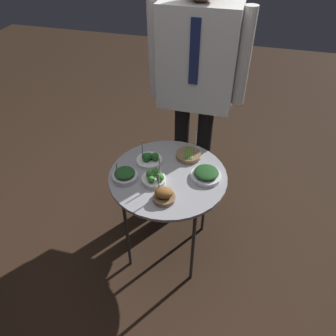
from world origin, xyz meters
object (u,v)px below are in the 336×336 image
Objects in this scene: serving_cart at (168,181)px; bowl_roast_center at (164,195)px; bowl_spinach_front_right at (206,174)px; bowl_asparagus_front_center at (189,155)px; waiter_figure at (197,71)px; bowl_broccoli_front_left at (154,178)px; bowl_broccoli_mid_right at (149,159)px; bowl_spinach_near_rim at (125,175)px.

serving_cart is 4.22× the size of bowl_roast_center.
bowl_asparagus_front_center is at bearing 130.49° from bowl_spinach_front_right.
serving_cart is at bearing -94.20° from waiter_figure.
serving_cart is at bearing 51.18° from bowl_broccoli_front_left.
waiter_figure is (0.04, 0.53, 0.43)m from serving_cart.
bowl_roast_center is 0.10× the size of waiter_figure.
bowl_broccoli_mid_right reaches higher than serving_cart.
serving_cart is 4.76× the size of bowl_spinach_near_rim.
bowl_spinach_near_rim is at bearing 157.87° from bowl_roast_center.
waiter_figure is at bearing 96.33° from bowl_asparagus_front_center.
bowl_roast_center reaches higher than bowl_broccoli_mid_right.
bowl_broccoli_mid_right is (-0.13, 0.08, 0.07)m from serving_cart.
bowl_broccoli_front_left reaches higher than bowl_spinach_near_rim.
bowl_broccoli_front_left is 1.13× the size of bowl_roast_center.
bowl_spinach_near_rim is 0.19m from bowl_broccoli_mid_right.
bowl_roast_center is 1.04× the size of bowl_broccoli_mid_right.
bowl_broccoli_front_left is at bearing -117.66° from bowl_asparagus_front_center.
bowl_spinach_near_rim is at bearing -137.16° from bowl_asparagus_front_center.
serving_cart is 3.72× the size of bowl_broccoli_front_left.
waiter_figure is at bearing 85.80° from serving_cart.
bowl_spinach_near_rim is 0.27m from bowl_roast_center.
bowl_broccoli_mid_right is 0.60m from waiter_figure.
bowl_broccoli_front_left is 1.28× the size of bowl_spinach_near_rim.
bowl_roast_center is (-0.18, -0.22, 0.01)m from bowl_spinach_front_right.
bowl_asparagus_front_center is at bearing 27.03° from bowl_broccoli_mid_right.
bowl_broccoli_front_left is 0.11× the size of waiter_figure.
bowl_broccoli_mid_right is (-0.16, 0.27, -0.01)m from bowl_roast_center.
waiter_figure is at bearing 69.20° from bowl_broccoli_mid_right.
bowl_roast_center reaches higher than serving_cart.
waiter_figure reaches higher than bowl_broccoli_mid_right.
bowl_spinach_front_right is at bearing -49.51° from bowl_asparagus_front_center.
bowl_spinach_near_rim is (-0.43, -0.12, 0.00)m from bowl_spinach_front_right.
bowl_broccoli_mid_right is 0.23m from bowl_asparagus_front_center.
bowl_asparagus_front_center is 0.51m from waiter_figure.
serving_cart is 0.21m from bowl_asparagus_front_center.
serving_cart is 3.91× the size of bowl_spinach_front_right.
bowl_roast_center reaches higher than bowl_spinach_front_right.
bowl_roast_center is at bearing -81.30° from serving_cart.
bowl_roast_center is at bearing -97.21° from bowl_asparagus_front_center.
bowl_spinach_near_rim is at bearing -164.13° from bowl_spinach_front_right.
bowl_spinach_front_right is at bearing 51.28° from bowl_roast_center.
waiter_figure is at bearing 108.81° from bowl_spinach_front_right.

